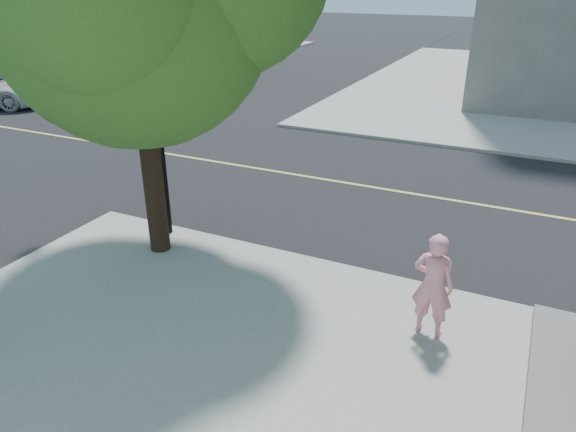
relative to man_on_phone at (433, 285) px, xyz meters
The scene contains 5 objects.
ground 7.12m from the man_on_phone, 167.85° to the left, with size 140.00×140.00×0.00m, color black.
road_ew 9.18m from the man_on_phone, 139.05° to the left, with size 140.00×9.00×0.01m, color black.
sidewalk_nw 37.72m from the man_on_phone, 142.45° to the left, with size 26.00×25.00×0.12m, color #979890.
man_on_phone is the anchor object (origin of this frame).
signal_pole 8.81m from the man_on_phone, behind, with size 4.15×0.47×4.69m.
Camera 1 is at (7.88, -8.73, 5.35)m, focal length 33.23 mm.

